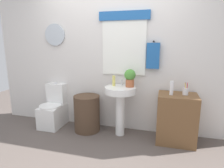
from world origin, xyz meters
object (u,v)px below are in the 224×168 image
at_px(pedestal_sink, 120,100).
at_px(toothbrush_cup, 185,91).
at_px(wooden_cabinet, 176,119).
at_px(lotion_bottle, 172,88).
at_px(soap_bottle, 114,81).
at_px(toilet, 54,110).
at_px(laundry_hamper, 87,113).
at_px(potted_plant, 130,77).

bearing_deg(pedestal_sink, toothbrush_cup, 1.18).
distance_m(wooden_cabinet, lotion_bottle, 0.49).
xyz_separation_m(pedestal_sink, wooden_cabinet, (0.87, 0.00, -0.22)).
bearing_deg(soap_bottle, wooden_cabinet, -2.89).
relative_size(toilet, soap_bottle, 4.58).
bearing_deg(lotion_bottle, laundry_hamper, 178.31).
distance_m(pedestal_sink, wooden_cabinet, 0.90).
height_order(lotion_bottle, toothbrush_cup, lotion_bottle).
bearing_deg(lotion_bottle, wooden_cabinet, 22.09).
relative_size(soap_bottle, potted_plant, 0.60).
distance_m(laundry_hamper, potted_plant, 0.98).
xyz_separation_m(soap_bottle, lotion_bottle, (0.89, -0.09, -0.04)).
height_order(laundry_hamper, lotion_bottle, lotion_bottle).
bearing_deg(lotion_bottle, toilet, 177.80).
relative_size(laundry_hamper, lotion_bottle, 3.02).
relative_size(potted_plant, lotion_bottle, 1.38).
bearing_deg(toilet, potted_plant, 0.93).
distance_m(potted_plant, toothbrush_cup, 0.85).
relative_size(potted_plant, toothbrush_cup, 1.52).
distance_m(wooden_cabinet, potted_plant, 0.94).
bearing_deg(pedestal_sink, soap_bottle, 157.38).
xyz_separation_m(toilet, potted_plant, (1.39, 0.02, 0.67)).
xyz_separation_m(toilet, soap_bottle, (1.13, 0.01, 0.60)).
height_order(soap_bottle, lotion_bottle, soap_bottle).
bearing_deg(laundry_hamper, soap_bottle, 6.18).
bearing_deg(wooden_cabinet, laundry_hamper, 180.00).
distance_m(toilet, toothbrush_cup, 2.28).
height_order(toilet, toothbrush_cup, toothbrush_cup).
height_order(potted_plant, lotion_bottle, potted_plant).
xyz_separation_m(wooden_cabinet, toothbrush_cup, (0.10, 0.02, 0.43)).
relative_size(wooden_cabinet, lotion_bottle, 3.66).
relative_size(toilet, pedestal_sink, 0.96).
bearing_deg(toilet, toothbrush_cup, -0.46).
bearing_deg(wooden_cabinet, lotion_bottle, -157.91).
xyz_separation_m(laundry_hamper, wooden_cabinet, (1.45, 0.00, 0.06)).
height_order(wooden_cabinet, lotion_bottle, lotion_bottle).
relative_size(laundry_hamper, wooden_cabinet, 0.83).
distance_m(toilet, wooden_cabinet, 2.12).
bearing_deg(laundry_hamper, wooden_cabinet, 0.00).
relative_size(pedestal_sink, potted_plant, 2.87).
distance_m(toilet, potted_plant, 1.54).
bearing_deg(toothbrush_cup, toilet, 179.54).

